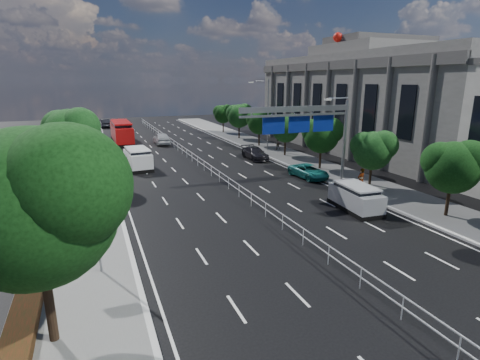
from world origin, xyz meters
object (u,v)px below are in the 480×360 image
white_minivan (138,159)px  silver_minivan (356,198)px  near_car_silver (161,138)px  red_bus (122,132)px  parked_car_teal (309,171)px  near_car_dark (104,123)px  parked_car_dark (255,153)px  pedestrian_a (361,180)px  toilet_sign (85,217)px  overhead_gantry (308,120)px  pedestrian_b (277,143)px

white_minivan → silver_minivan: 22.63m
near_car_silver → red_bus: bearing=-33.6°
parked_car_teal → near_car_dark: bearing=103.2°
near_car_dark → parked_car_dark: 41.64m
near_car_silver → pedestrian_a: 32.10m
toilet_sign → overhead_gantry: (17.69, 10.05, 2.66)m
white_minivan → red_bus: bearing=86.3°
white_minivan → parked_car_teal: (14.38, -9.77, -0.44)m
white_minivan → near_car_silver: bearing=67.1°
white_minivan → near_car_dark: size_ratio=1.06×
white_minivan → pedestrian_b: white_minivan is taller
near_car_dark → silver_minivan: size_ratio=1.05×
near_car_dark → near_car_silver: bearing=99.5°
near_car_dark → pedestrian_b: size_ratio=3.08×
silver_minivan → toilet_sign: bearing=-165.9°
pedestrian_a → pedestrian_b: pedestrian_a is taller
white_minivan → near_car_silver: (5.08, 14.73, -0.22)m
red_bus → pedestrian_a: 37.33m
overhead_gantry → near_car_dark: (-14.45, 50.65, -4.82)m
parked_car_dark → pedestrian_a: size_ratio=2.49×
overhead_gantry → white_minivan: bearing=137.6°
near_car_dark → overhead_gantry: bearing=99.9°
red_bus → near_car_dark: (-1.57, 20.65, -0.83)m
overhead_gantry → pedestrian_b: bearing=71.2°
near_car_dark → toilet_sign: bearing=80.9°
pedestrian_a → overhead_gantry: bearing=-61.6°
pedestrian_b → pedestrian_a: bearing=85.9°
silver_minivan → parked_car_teal: silver_minivan is taller
near_car_dark → parked_car_teal: 51.27m
toilet_sign → parked_car_dark: bearing=50.3°
near_car_silver → near_car_dark: bearing=-73.5°
toilet_sign → pedestrian_b: toilet_sign is taller
pedestrian_b → toilet_sign: bearing=51.4°
red_bus → pedestrian_a: bearing=-65.6°
white_minivan → pedestrian_a: (15.68, -15.56, 0.03)m
near_car_silver → near_car_dark: 25.11m
overhead_gantry → near_car_dark: bearing=105.9°
pedestrian_b → near_car_silver: bearing=-36.1°
silver_minivan → parked_car_teal: bearing=83.3°
overhead_gantry → silver_minivan: 8.52m
parked_car_dark → white_minivan: bearing=-179.6°
toilet_sign → pedestrian_b: 34.65m
white_minivan → toilet_sign: bearing=-106.5°
pedestrian_b → parked_car_teal: bearing=77.8°
overhead_gantry → silver_minivan: (-0.24, -7.10, -4.70)m
parked_car_dark → pedestrian_a: 15.80m
red_bus → parked_car_teal: red_bus is taller
toilet_sign → red_bus: 40.37m
overhead_gantry → parked_car_dark: bearing=87.9°
pedestrian_a → red_bus: bearing=-73.3°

